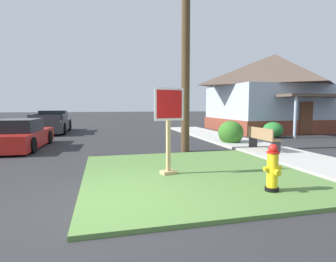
{
  "coord_description": "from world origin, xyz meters",
  "views": [
    {
      "loc": [
        -0.05,
        -4.74,
        1.79
      ],
      "look_at": [
        1.92,
        3.25,
        1.02
      ],
      "focal_mm": 28.61,
      "sensor_mm": 36.0,
      "label": 1
    }
  ],
  "objects": [
    {
      "name": "manhole_cover",
      "position": [
        -0.09,
        4.88,
        0.01
      ],
      "size": [
        0.7,
        0.7,
        0.02
      ],
      "primitive_type": "cylinder",
      "color": "black",
      "rests_on": "ground"
    },
    {
      "name": "sidewalk_strip",
      "position": [
        6.22,
        6.37,
        0.06
      ],
      "size": [
        2.2,
        18.54,
        0.12
      ],
      "primitive_type": "cube",
      "color": "#B2AFA8",
      "rests_on": "ground"
    },
    {
      "name": "shrub_near_porch",
      "position": [
        9.35,
        8.48,
        0.45
      ],
      "size": [
        1.11,
        1.11,
        0.89
      ],
      "primitive_type": "ellipsoid",
      "color": "#27732D",
      "rests_on": "ground"
    },
    {
      "name": "fire_hydrant",
      "position": [
        3.26,
        -0.12,
        0.53
      ],
      "size": [
        0.38,
        0.34,
        0.96
      ],
      "color": "black",
      "rests_on": "grass_corner_patch"
    },
    {
      "name": "parked_sedan_red",
      "position": [
        -3.42,
        7.63,
        0.54
      ],
      "size": [
        1.97,
        4.52,
        1.25
      ],
      "color": "red",
      "rests_on": "ground"
    },
    {
      "name": "street_bench",
      "position": [
        5.9,
        4.26,
        0.59
      ],
      "size": [
        0.41,
        1.63,
        0.85
      ],
      "color": "#93704C",
      "rests_on": "sidewalk_strip"
    },
    {
      "name": "stop_sign",
      "position": [
        1.56,
        1.7,
        1.17
      ],
      "size": [
        0.79,
        0.35,
        2.16
      ],
      "color": "tan",
      "rests_on": "grass_corner_patch"
    },
    {
      "name": "pickup_truck_charcoal",
      "position": [
        -3.33,
        14.69,
        0.62
      ],
      "size": [
        2.12,
        5.38,
        1.48
      ],
      "color": "#38383D",
      "rests_on": "ground"
    },
    {
      "name": "corner_house",
      "position": [
        12.19,
        12.57,
        2.84
      ],
      "size": [
        8.44,
        8.26,
        5.52
      ],
      "color": "brown",
      "rests_on": "ground"
    },
    {
      "name": "shrub_by_curb",
      "position": [
        5.75,
        6.57,
        0.55
      ],
      "size": [
        1.15,
        1.15,
        1.11
      ],
      "primitive_type": "ellipsoid",
      "color": "#357325",
      "rests_on": "ground"
    },
    {
      "name": "utility_pole",
      "position": [
        3.1,
        5.21,
        4.87
      ],
      "size": [
        1.43,
        0.32,
        9.46
      ],
      "color": "#4C3823",
      "rests_on": "ground"
    },
    {
      "name": "ground_plane",
      "position": [
        0.0,
        0.0,
        0.0
      ],
      "size": [
        160.0,
        160.0,
        0.0
      ],
      "primitive_type": "plane",
      "color": "#2B2B2D"
    },
    {
      "name": "grass_corner_patch",
      "position": [
        2.24,
        1.74,
        0.04
      ],
      "size": [
        5.55,
        5.77,
        0.08
      ],
      "primitive_type": "cube",
      "color": "#567F3D",
      "rests_on": "ground"
    }
  ]
}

